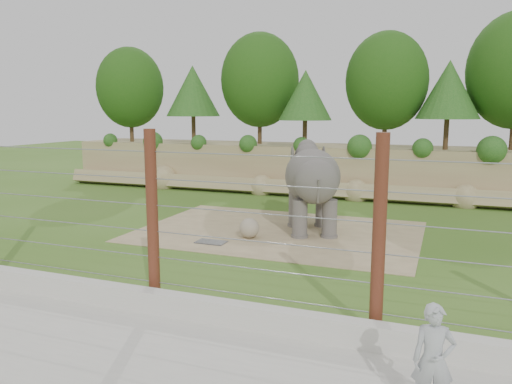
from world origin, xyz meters
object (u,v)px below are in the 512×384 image
(barrier_fence, at_px, (152,218))
(stone_ball, at_px, (249,228))
(elephant, at_px, (312,189))
(zookeeper, at_px, (433,360))

(barrier_fence, bearing_deg, stone_ball, 91.31)
(elephant, distance_m, stone_ball, 2.74)
(barrier_fence, xyz_separation_m, zookeeper, (6.10, -2.23, -1.16))
(elephant, bearing_deg, zookeeper, -87.85)
(stone_ball, xyz_separation_m, barrier_fence, (0.14, -6.22, 1.63))
(stone_ball, relative_size, zookeeper, 0.42)
(zookeeper, bearing_deg, elephant, 103.51)
(stone_ball, bearing_deg, elephant, 43.48)
(elephant, distance_m, zookeeper, 11.10)
(stone_ball, height_order, zookeeper, zookeeper)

